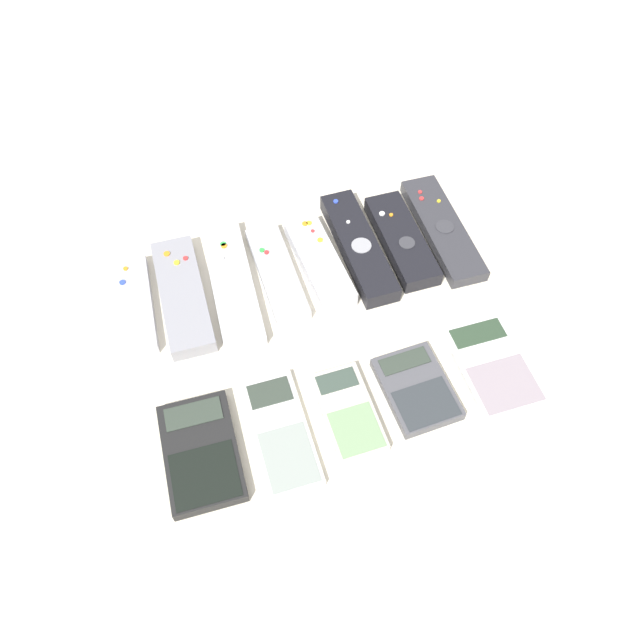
{
  "coord_description": "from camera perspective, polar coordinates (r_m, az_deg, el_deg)",
  "views": [
    {
      "loc": [
        -0.15,
        -0.42,
        0.71
      ],
      "look_at": [
        0.0,
        0.03,
        0.01
      ],
      "focal_mm": 35.0,
      "sensor_mm": 36.0,
      "label": 1
    }
  ],
  "objects": [
    {
      "name": "ground_plane",
      "position": [
        0.84,
        0.64,
        -2.19
      ],
      "size": [
        3.0,
        3.0,
        0.0
      ],
      "primitive_type": "plane",
      "color": "beige"
    },
    {
      "name": "remote_0",
      "position": [
        0.9,
        -16.52,
        1.34
      ],
      "size": [
        0.06,
        0.17,
        0.02
      ],
      "rotation": [
        0.0,
        0.0,
        -0.06
      ],
      "color": "#B7B7BC",
      "rests_on": "ground_plane"
    },
    {
      "name": "remote_1",
      "position": [
        0.89,
        -12.45,
        2.23
      ],
      "size": [
        0.07,
        0.2,
        0.03
      ],
      "rotation": [
        0.0,
        0.0,
        -0.03
      ],
      "color": "gray",
      "rests_on": "ground_plane"
    },
    {
      "name": "remote_2",
      "position": [
        0.9,
        -8.05,
        3.41
      ],
      "size": [
        0.07,
        0.22,
        0.02
      ],
      "rotation": [
        0.0,
        0.0,
        -0.06
      ],
      "color": "silver",
      "rests_on": "ground_plane"
    },
    {
      "name": "remote_3",
      "position": [
        0.9,
        -3.96,
        4.33
      ],
      "size": [
        0.05,
        0.17,
        0.02
      ],
      "rotation": [
        0.0,
        0.0,
        0.0
      ],
      "color": "#B7B7BC",
      "rests_on": "ground_plane"
    },
    {
      "name": "remote_4",
      "position": [
        0.91,
        -0.06,
        5.31
      ],
      "size": [
        0.06,
        0.17,
        0.03
      ],
      "rotation": [
        0.0,
        0.0,
        0.05
      ],
      "color": "silver",
      "rests_on": "ground_plane"
    },
    {
      "name": "remote_5",
      "position": [
        0.93,
        3.53,
        6.73
      ],
      "size": [
        0.05,
        0.21,
        0.03
      ],
      "rotation": [
        0.0,
        0.0,
        0.0
      ],
      "color": "black",
      "rests_on": "ground_plane"
    },
    {
      "name": "remote_6",
      "position": [
        0.94,
        7.46,
        7.27
      ],
      "size": [
        0.06,
        0.18,
        0.03
      ],
      "rotation": [
        0.0,
        0.0,
        -0.02
      ],
      "color": "black",
      "rests_on": "ground_plane"
    },
    {
      "name": "remote_7",
      "position": [
        0.97,
        11.12,
        8.18
      ],
      "size": [
        0.06,
        0.21,
        0.02
      ],
      "rotation": [
        0.0,
        0.0,
        -0.03
      ],
      "color": "#333338",
      "rests_on": "ground_plane"
    },
    {
      "name": "calculator_0",
      "position": [
        0.77,
        -10.82,
        -11.79
      ],
      "size": [
        0.09,
        0.14,
        0.02
      ],
      "rotation": [
        0.0,
        0.0,
        -0.04
      ],
      "color": "black",
      "rests_on": "ground_plane"
    },
    {
      "name": "calculator_1",
      "position": [
        0.77,
        -3.59,
        -10.16
      ],
      "size": [
        0.07,
        0.16,
        0.01
      ],
      "rotation": [
        0.0,
        0.0,
        -0.02
      ],
      "color": "silver",
      "rests_on": "ground_plane"
    },
    {
      "name": "calculator_2",
      "position": [
        0.78,
        2.57,
        -8.39
      ],
      "size": [
        0.06,
        0.12,
        0.02
      ],
      "rotation": [
        0.0,
        0.0,
        0.0
      ],
      "color": "beige",
      "rests_on": "ground_plane"
    },
    {
      "name": "calculator_3",
      "position": [
        0.81,
        8.8,
        -6.22
      ],
      "size": [
        0.08,
        0.12,
        0.02
      ],
      "rotation": [
        0.0,
        0.0,
        0.03
      ],
      "color": "#4C4C51",
      "rests_on": "ground_plane"
    },
    {
      "name": "calculator_4",
      "position": [
        0.84,
        15.48,
        -4.08
      ],
      "size": [
        0.09,
        0.14,
        0.02
      ],
      "rotation": [
        0.0,
        0.0,
        -0.02
      ],
      "color": "silver",
      "rests_on": "ground_plane"
    }
  ]
}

